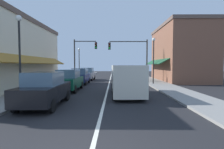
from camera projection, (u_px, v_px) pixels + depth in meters
The scene contains 16 objects.
ground_plane at pixel (109, 82), 21.31m from camera, with size 80.00×80.00×0.00m, color black.
sidewalk_left at pixel (66, 82), 21.36m from camera, with size 2.60×56.00×0.12m, color gray.
sidewalk_right at pixel (153, 82), 21.24m from camera, with size 2.60×56.00×0.12m, color gray.
lane_center_stripe at pixel (109, 82), 21.31m from camera, with size 0.14×52.00×0.01m, color silver.
storefront_left_block at pixel (5, 53), 15.24m from camera, with size 6.12×14.20×6.37m.
storefront_right_block at pixel (180, 53), 23.00m from camera, with size 6.74×10.20×7.43m.
parked_car_nearest_left at pixel (45, 89), 8.85m from camera, with size 1.86×4.14×1.77m.
parked_car_second_left at pixel (69, 80), 14.15m from camera, with size 1.79×4.10×1.77m.
parked_car_third_left at pixel (80, 76), 19.24m from camera, with size 1.79×4.10×1.77m.
parked_car_far_left at pixel (88, 74), 24.16m from camera, with size 1.84×4.13×1.77m.
van_in_lane at pixel (126, 79), 11.84m from camera, with size 2.12×5.23×2.12m.
traffic_signal_mast_arm at pixel (133, 53), 21.79m from camera, with size 5.05×0.50×5.41m.
traffic_signal_left_corner at pixel (82, 54), 23.04m from camera, with size 3.18×0.50×5.61m.
street_lamp_left_near at pixel (19, 44), 10.23m from camera, with size 0.36×0.36×5.11m.
street_lamp_right_mid at pixel (154, 54), 18.46m from camera, with size 0.36×0.36×5.08m.
street_lamp_left_far at pixel (79, 58), 27.57m from camera, with size 0.36×0.36×4.87m.
Camera 1 is at (0.54, -3.22, 2.12)m, focal length 27.30 mm.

